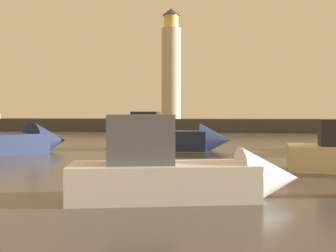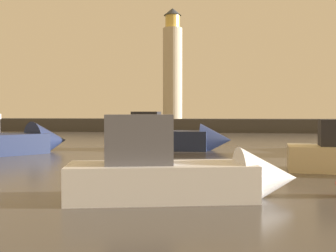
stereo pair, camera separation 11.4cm
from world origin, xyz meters
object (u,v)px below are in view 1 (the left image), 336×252
object	(u,v)px
motorboat_3	(8,141)
motorboat_5	(175,138)
lighthouse	(171,67)
motorboat_0	(192,173)

from	to	relation	value
motorboat_3	motorboat_5	bearing A→B (deg)	24.45
lighthouse	motorboat_5	distance (m)	30.39
motorboat_3	lighthouse	bearing A→B (deg)	80.15
lighthouse	motorboat_3	distance (m)	35.03
motorboat_3	motorboat_5	world-z (taller)	motorboat_3
motorboat_0	motorboat_5	distance (m)	16.82
lighthouse	motorboat_3	size ratio (longest dim) A/B	1.73
lighthouse	motorboat_3	xyz separation A→B (m)	(-5.83, -33.55, -8.23)
lighthouse	motorboat_0	distance (m)	46.81
lighthouse	motorboat_0	world-z (taller)	lighthouse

